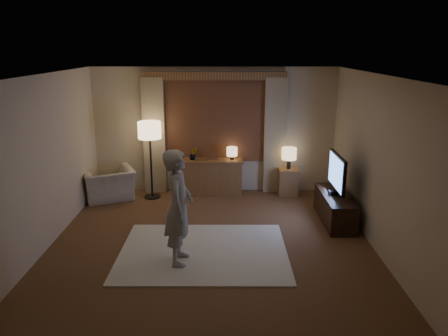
{
  "coord_description": "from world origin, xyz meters",
  "views": [
    {
      "loc": [
        0.23,
        -6.2,
        2.99
      ],
      "look_at": [
        0.2,
        0.6,
        1.09
      ],
      "focal_mm": 35.0,
      "sensor_mm": 36.0,
      "label": 1
    }
  ],
  "objects_px": {
    "side_table": "(288,182)",
    "tv_stand": "(335,208)",
    "sideboard": "(213,178)",
    "armchair": "(109,184)",
    "person": "(179,207)"
  },
  "relations": [
    {
      "from": "side_table",
      "to": "tv_stand",
      "type": "bearing_deg",
      "value": -66.59
    },
    {
      "from": "sideboard",
      "to": "armchair",
      "type": "bearing_deg",
      "value": -170.77
    },
    {
      "from": "sideboard",
      "to": "armchair",
      "type": "distance_m",
      "value": 2.12
    },
    {
      "from": "sideboard",
      "to": "armchair",
      "type": "height_order",
      "value": "sideboard"
    },
    {
      "from": "side_table",
      "to": "tv_stand",
      "type": "height_order",
      "value": "side_table"
    },
    {
      "from": "sideboard",
      "to": "side_table",
      "type": "relative_size",
      "value": 2.14
    },
    {
      "from": "armchair",
      "to": "side_table",
      "type": "relative_size",
      "value": 1.72
    },
    {
      "from": "armchair",
      "to": "person",
      "type": "distance_m",
      "value": 3.23
    },
    {
      "from": "side_table",
      "to": "person",
      "type": "xyz_separation_m",
      "value": [
        -1.95,
        -2.98,
        0.56
      ]
    },
    {
      "from": "sideboard",
      "to": "tv_stand",
      "type": "relative_size",
      "value": 0.86
    },
    {
      "from": "side_table",
      "to": "person",
      "type": "relative_size",
      "value": 0.34
    },
    {
      "from": "sideboard",
      "to": "tv_stand",
      "type": "height_order",
      "value": "sideboard"
    },
    {
      "from": "side_table",
      "to": "sideboard",
      "type": "bearing_deg",
      "value": 178.17
    },
    {
      "from": "armchair",
      "to": "person",
      "type": "xyz_separation_m",
      "value": [
        1.71,
        -2.69,
        0.53
      ]
    },
    {
      "from": "side_table",
      "to": "tv_stand",
      "type": "xyz_separation_m",
      "value": [
        0.62,
        -1.44,
        -0.03
      ]
    }
  ]
}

